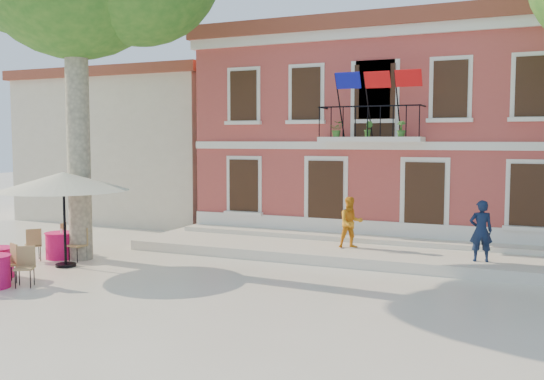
{
  "coord_description": "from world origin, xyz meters",
  "views": [
    {
      "loc": [
        6.76,
        -12.91,
        3.49
      ],
      "look_at": [
        -0.44,
        3.5,
        2.0
      ],
      "focal_mm": 40.0,
      "sensor_mm": 36.0,
      "label": 1
    }
  ],
  "objects": [
    {
      "name": "ground",
      "position": [
        0.0,
        0.0,
        0.0
      ],
      "size": [
        90.0,
        90.0,
        0.0
      ],
      "primitive_type": "plane",
      "color": "beige",
      "rests_on": "ground"
    },
    {
      "name": "main_building",
      "position": [
        2.0,
        9.99,
        3.78
      ],
      "size": [
        13.5,
        9.59,
        7.5
      ],
      "color": "#AF453F",
      "rests_on": "ground"
    },
    {
      "name": "neighbor_west",
      "position": [
        -9.5,
        11.0,
        3.22
      ],
      "size": [
        9.4,
        9.4,
        6.4
      ],
      "color": "beige",
      "rests_on": "ground"
    },
    {
      "name": "terrace",
      "position": [
        2.0,
        4.4,
        0.15
      ],
      "size": [
        14.0,
        3.4,
        0.3
      ],
      "primitive_type": "cube",
      "color": "silver",
      "rests_on": "ground"
    },
    {
      "name": "patio_umbrella",
      "position": [
        -5.07,
        -0.13,
        2.35
      ],
      "size": [
        3.51,
        3.51,
        2.61
      ],
      "color": "black",
      "rests_on": "ground"
    },
    {
      "name": "pedestrian_navy",
      "position": [
        5.46,
        3.66,
        1.11
      ],
      "size": [
        0.67,
        0.52,
        1.62
      ],
      "primitive_type": "imported",
      "rotation": [
        0.0,
        0.0,
        3.39
      ],
      "color": "#111C38",
      "rests_on": "terrace"
    },
    {
      "name": "pedestrian_orange",
      "position": [
        1.78,
        4.22,
        1.06
      ],
      "size": [
        0.93,
        0.87,
        1.51
      ],
      "primitive_type": "imported",
      "rotation": [
        0.0,
        0.0,
        0.56
      ],
      "color": "orange",
      "rests_on": "terrace"
    },
    {
      "name": "cafe_table_3",
      "position": [
        -6.03,
        0.71,
        0.43
      ],
      "size": [
        1.74,
        1.85,
        0.95
      ],
      "color": "#E51572",
      "rests_on": "ground"
    }
  ]
}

